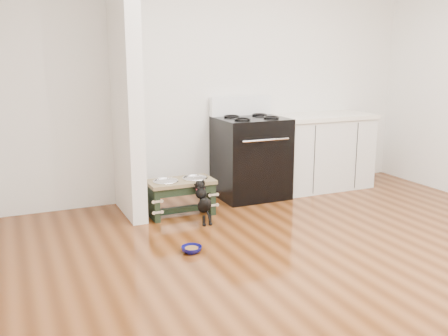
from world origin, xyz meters
TOP-DOWN VIEW (x-y plane):
  - ground at (0.00, 0.00)m, footprint 5.00×5.00m
  - room_shell at (0.00, 0.00)m, footprint 5.00×5.00m
  - partition_wall at (-1.18, 2.10)m, footprint 0.15×0.80m
  - oven_range at (0.25, 2.16)m, footprint 0.76×0.69m
  - cabinet_run at (1.23, 2.18)m, footprint 1.24×0.64m
  - dog_feeder at (-0.71, 1.83)m, footprint 0.67×0.36m
  - puppy at (-0.59, 1.52)m, footprint 0.12×0.35m
  - floor_bowl at (-0.97, 0.85)m, footprint 0.19×0.19m

SIDE VIEW (x-z plane):
  - ground at x=0.00m, z-range 0.00..0.00m
  - floor_bowl at x=-0.97m, z-range 0.00..0.05m
  - puppy at x=-0.59m, z-range 0.02..0.43m
  - dog_feeder at x=-0.71m, z-range 0.07..0.46m
  - cabinet_run at x=1.23m, z-range 0.00..0.91m
  - oven_range at x=0.25m, z-range -0.09..1.05m
  - partition_wall at x=-1.18m, z-range 0.00..2.70m
  - room_shell at x=0.00m, z-range -0.88..4.12m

